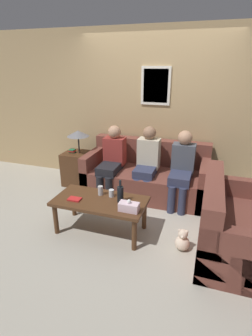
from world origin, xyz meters
TOP-DOWN VIEW (x-y plane):
  - ground_plane at (0.00, 0.00)m, footprint 16.00×16.00m
  - wall_back at (0.00, 1.01)m, footprint 9.00×0.08m
  - couch_main at (0.00, 0.54)m, footprint 1.97×0.90m
  - couch_side at (1.33, -0.60)m, footprint 0.90×1.36m
  - coffee_table at (-0.28, -0.72)m, footprint 1.16×0.58m
  - side_table_with_lamp at (-1.25, 0.49)m, footprint 0.47×0.45m
  - wine_bottle at (-0.02, -0.69)m, footprint 0.08×0.08m
  - drinking_glass at (-0.18, -0.60)m, footprint 0.07×0.07m
  - book_stack at (-0.58, -0.83)m, footprint 0.16×0.11m
  - soda_can at (-0.33, -0.60)m, footprint 0.07×0.07m
  - tissue_box at (0.14, -0.86)m, footprint 0.23×0.12m
  - person_left at (-0.54, 0.37)m, footprint 0.34×0.64m
  - person_middle at (0.03, 0.39)m, footprint 0.34×0.58m
  - person_right at (0.58, 0.35)m, footprint 0.34×0.64m
  - teddy_bear at (0.76, -0.78)m, footprint 0.17×0.17m

SIDE VIEW (x-z plane):
  - ground_plane at x=0.00m, z-range 0.00..0.00m
  - teddy_bear at x=0.76m, z-range -0.02..0.25m
  - couch_main at x=0.00m, z-range -0.13..0.72m
  - couch_side at x=1.33m, z-range -0.13..0.72m
  - side_table_with_lamp at x=-1.25m, z-range -0.13..0.86m
  - coffee_table at x=-0.28m, z-range 0.16..0.62m
  - book_stack at x=-0.58m, z-range 0.45..0.47m
  - drinking_glass at x=-0.18m, z-range 0.45..0.55m
  - tissue_box at x=0.14m, z-range 0.43..0.58m
  - soda_can at x=-0.33m, z-range 0.45..0.57m
  - wine_bottle at x=-0.02m, z-range 0.42..0.70m
  - person_left at x=-0.54m, z-range 0.05..1.16m
  - person_right at x=0.58m, z-range 0.05..1.17m
  - person_middle at x=0.03m, z-range 0.05..1.19m
  - wall_back at x=0.00m, z-range 0.00..2.60m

